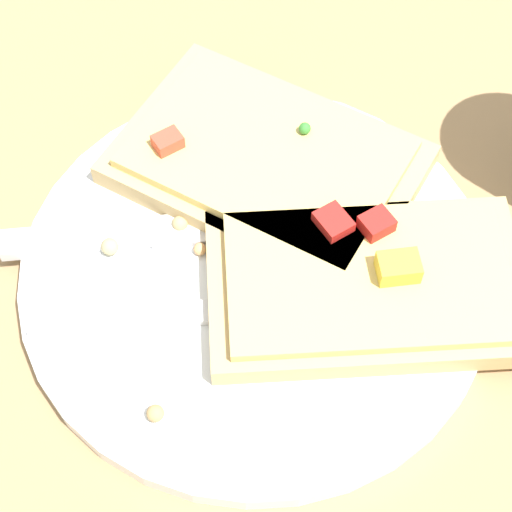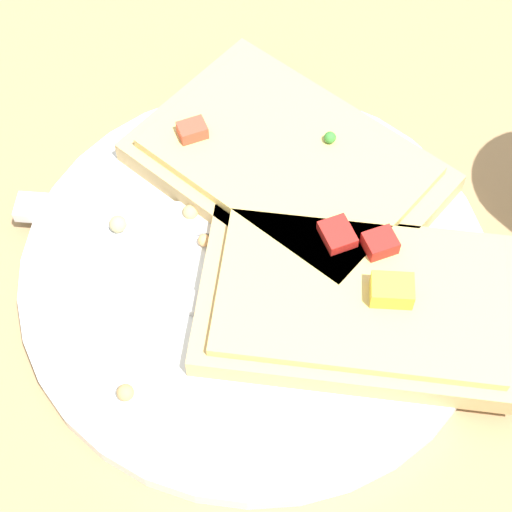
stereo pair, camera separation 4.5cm
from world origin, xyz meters
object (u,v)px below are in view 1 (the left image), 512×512
Objects in this scene: fork at (258,309)px; knife at (167,231)px; plate at (256,272)px; pizza_slice_main at (367,283)px; pizza_slice_corner at (267,162)px.

knife is at bearing 131.63° from fork.
plate is 0.06m from pizza_slice_main.
pizza_slice_corner is at bearing 31.69° from knife.
knife is at bearing 24.06° from plate.
pizza_slice_main is (-0.10, -0.05, 0.01)m from knife.
plate is at bearing -65.98° from pizza_slice_corner.
fork is at bearing 7.90° from pizza_slice_main.
knife is (0.07, 0.00, -0.00)m from fork.
pizza_slice_corner is (0.04, -0.05, 0.02)m from plate.
pizza_slice_main is at bearing -148.81° from plate.
fork is 0.09m from pizza_slice_corner.
fork is at bearing 139.25° from plate.
knife is 0.11m from pizza_slice_main.
plate is at bearing 88.02° from fork.
fork is 0.06m from pizza_slice_main.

